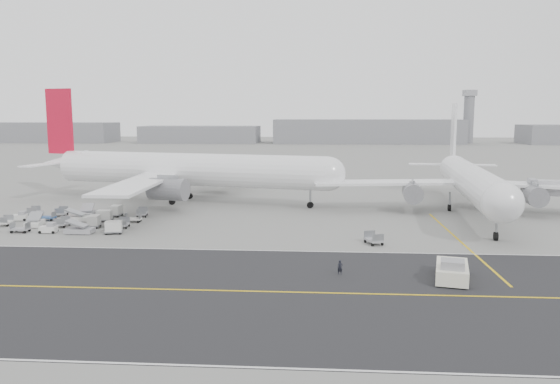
# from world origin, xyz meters

# --- Properties ---
(ground) EXTENTS (700.00, 700.00, 0.00)m
(ground) POSITION_xyz_m (0.00, 0.00, 0.00)
(ground) COLOR gray
(ground) RESTS_ON ground
(taxiway) EXTENTS (220.00, 59.00, 0.03)m
(taxiway) POSITION_xyz_m (5.02, -17.98, 0.01)
(taxiway) COLOR #262628
(taxiway) RESTS_ON ground
(horizon_buildings) EXTENTS (520.00, 28.00, 28.00)m
(horizon_buildings) POSITION_xyz_m (30.00, 260.00, 0.00)
(horizon_buildings) COLOR gray
(horizon_buildings) RESTS_ON ground
(control_tower) EXTENTS (7.00, 7.00, 31.25)m
(control_tower) POSITION_xyz_m (100.00, 265.00, 16.25)
(control_tower) COLOR gray
(control_tower) RESTS_ON ground
(airliner_a) EXTENTS (63.01, 61.66, 22.05)m
(airliner_a) POSITION_xyz_m (-15.15, 35.05, 6.34)
(airliner_a) COLOR white
(airliner_a) RESTS_ON ground
(airliner_b) EXTENTS (54.84, 55.70, 19.23)m
(airliner_b) POSITION_xyz_m (37.27, 27.58, 5.54)
(airliner_b) COLOR white
(airliner_b) RESTS_ON ground
(pushback_tug) EXTENTS (4.47, 8.66, 2.44)m
(pushback_tug) POSITION_xyz_m (24.67, -13.02, 1.00)
(pushback_tug) COLOR white
(pushback_tug) RESTS_ON ground
(gse_cluster) EXTENTS (28.12, 23.38, 1.92)m
(gse_cluster) POSITION_xyz_m (-27.34, 12.52, 0.00)
(gse_cluster) COLOR #939398
(gse_cluster) RESTS_ON ground
(stray_dolly) EXTENTS (2.49, 3.06, 1.63)m
(stray_dolly) POSITION_xyz_m (18.28, 2.26, 0.00)
(stray_dolly) COLOR silver
(stray_dolly) RESTS_ON ground
(ground_crew_a) EXTENTS (0.62, 0.46, 1.56)m
(ground_crew_a) POSITION_xyz_m (13.34, -11.83, 0.78)
(ground_crew_a) COLOR black
(ground_crew_a) RESTS_ON ground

